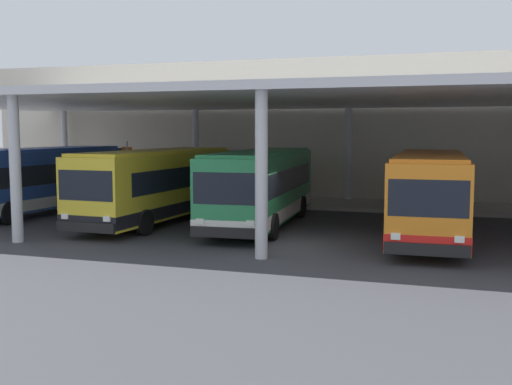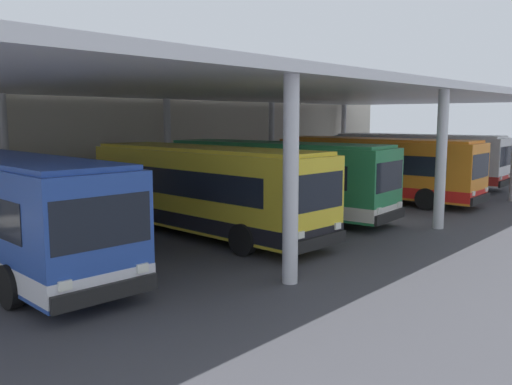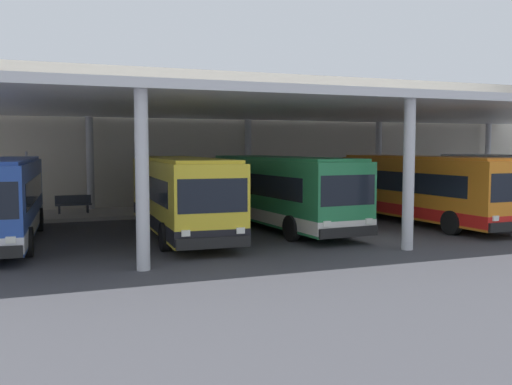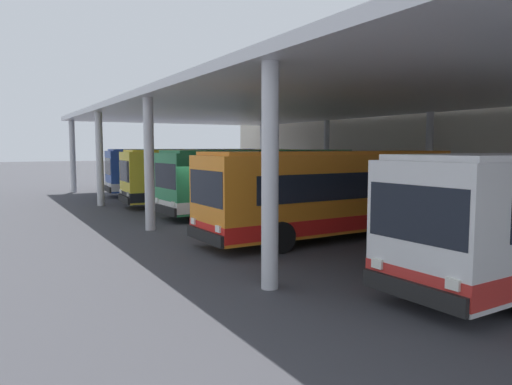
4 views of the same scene
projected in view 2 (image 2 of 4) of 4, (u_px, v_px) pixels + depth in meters
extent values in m
plane|color=#3D3D42|center=(379.00, 220.00, 22.51)|extent=(200.00, 200.00, 0.00)
cube|color=#A39E93|center=(189.00, 193.00, 30.18)|extent=(42.00, 4.50, 0.18)
cube|color=beige|center=(151.00, 120.00, 31.77)|extent=(48.00, 1.60, 8.19)
cube|color=silver|center=(277.00, 92.00, 25.37)|extent=(40.00, 17.00, 0.30)
cylinder|color=silver|center=(291.00, 181.00, 13.63)|extent=(0.40, 0.40, 5.25)
cylinder|color=silver|center=(4.00, 154.00, 24.10)|extent=(0.40, 0.40, 5.25)
cylinder|color=silver|center=(441.00, 160.00, 20.51)|extent=(0.40, 0.40, 5.25)
cylinder|color=silver|center=(168.00, 146.00, 30.98)|extent=(0.40, 0.40, 5.25)
cylinder|color=silver|center=(271.00, 141.00, 37.86)|extent=(0.40, 0.40, 5.25)
cylinder|color=silver|center=(343.00, 137.00, 44.74)|extent=(0.40, 0.40, 5.25)
cube|color=#284CA8|center=(8.00, 209.00, 15.00)|extent=(3.19, 10.54, 2.70)
cube|color=silver|center=(10.00, 245.00, 15.14)|extent=(3.21, 10.56, 0.50)
cube|color=black|center=(5.00, 198.00, 15.07)|extent=(3.10, 8.68, 0.90)
cube|color=black|center=(102.00, 222.00, 11.34)|extent=(2.30, 0.27, 1.10)
cube|color=black|center=(107.00, 293.00, 11.48)|extent=(2.46, 0.32, 0.36)
cube|color=#2A50B0|center=(5.00, 158.00, 14.81)|extent=(2.96, 10.12, 0.12)
cube|color=yellow|center=(99.00, 183.00, 11.24)|extent=(1.75, 0.24, 0.28)
cube|color=white|center=(65.00, 286.00, 10.81)|extent=(0.28, 0.10, 0.20)
cube|color=white|center=(142.00, 268.00, 12.06)|extent=(0.28, 0.10, 0.20)
cylinder|color=black|center=(10.00, 287.00, 12.04)|extent=(0.35, 1.02, 1.00)
cylinder|color=black|center=(110.00, 266.00, 13.76)|extent=(0.35, 1.02, 1.00)
cylinder|color=black|center=(15.00, 230.00, 18.03)|extent=(0.35, 1.02, 1.00)
cube|color=yellow|center=(204.00, 188.00, 19.59)|extent=(2.94, 10.50, 2.70)
cube|color=black|center=(204.00, 215.00, 19.72)|extent=(2.96, 10.52, 0.50)
cube|color=black|center=(201.00, 179.00, 19.65)|extent=(2.90, 8.63, 0.90)
cube|color=black|center=(318.00, 192.00, 16.01)|extent=(2.30, 0.22, 1.10)
cube|color=black|center=(320.00, 242.00, 16.15)|extent=(2.45, 0.26, 0.36)
cube|color=yellow|center=(203.00, 149.00, 19.39)|extent=(2.72, 10.07, 0.12)
cube|color=yellow|center=(318.00, 164.00, 15.92)|extent=(1.75, 0.19, 0.28)
cube|color=white|center=(301.00, 235.00, 15.47)|extent=(0.28, 0.09, 0.20)
cube|color=white|center=(338.00, 226.00, 16.75)|extent=(0.28, 0.09, 0.20)
cylinder|color=black|center=(243.00, 240.00, 16.66)|extent=(0.32, 1.01, 1.00)
cylinder|color=black|center=(294.00, 228.00, 18.42)|extent=(0.32, 1.01, 1.00)
cylinder|color=black|center=(131.00, 215.00, 20.83)|extent=(0.32, 1.01, 1.00)
cylinder|color=black|center=(181.00, 208.00, 22.59)|extent=(0.32, 1.01, 1.00)
cube|color=#28844C|center=(275.00, 177.00, 23.32)|extent=(3.18, 10.54, 2.70)
cube|color=white|center=(275.00, 200.00, 23.46)|extent=(3.20, 10.56, 0.50)
cube|color=black|center=(273.00, 169.00, 23.37)|extent=(3.10, 8.68, 0.90)
cube|color=black|center=(388.00, 176.00, 20.17)|extent=(2.30, 0.27, 1.10)
cube|color=black|center=(389.00, 216.00, 20.32)|extent=(2.46, 0.32, 0.36)
cube|color=#2A8B50|center=(275.00, 144.00, 23.13)|extent=(2.96, 10.11, 0.12)
cube|color=yellow|center=(388.00, 154.00, 20.07)|extent=(1.75, 0.24, 0.28)
cube|color=white|center=(379.00, 210.00, 19.57)|extent=(0.28, 0.10, 0.20)
cube|color=white|center=(399.00, 204.00, 20.98)|extent=(0.28, 0.10, 0.20)
cylinder|color=black|center=(326.00, 217.00, 20.58)|extent=(0.35, 1.02, 1.00)
cylinder|color=black|center=(356.00, 208.00, 22.50)|extent=(0.35, 1.02, 1.00)
cylinder|color=black|center=(207.00, 202.00, 24.25)|extent=(0.35, 1.02, 1.00)
cylinder|color=black|center=(242.00, 195.00, 26.18)|extent=(0.35, 1.02, 1.00)
cube|color=orange|center=(375.00, 167.00, 27.80)|extent=(2.83, 10.47, 2.70)
cube|color=red|center=(375.00, 187.00, 27.94)|extent=(2.85, 10.49, 0.50)
cube|color=black|center=(373.00, 161.00, 27.86)|extent=(2.81, 8.60, 0.90)
cube|color=black|center=(480.00, 166.00, 24.51)|extent=(2.30, 0.19, 1.10)
cube|color=black|center=(480.00, 199.00, 24.66)|extent=(2.45, 0.24, 0.36)
cube|color=orange|center=(376.00, 139.00, 27.61)|extent=(2.62, 10.05, 0.12)
cube|color=yellow|center=(480.00, 148.00, 24.42)|extent=(1.75, 0.18, 0.28)
cube|color=white|center=(473.00, 193.00, 23.93)|extent=(0.28, 0.09, 0.20)
cube|color=white|center=(486.00, 189.00, 25.30)|extent=(0.28, 0.09, 0.20)
cylinder|color=black|center=(426.00, 199.00, 25.00)|extent=(0.31, 1.01, 1.00)
cylinder|color=black|center=(446.00, 193.00, 26.87)|extent=(0.31, 1.01, 1.00)
cylinder|color=black|center=(315.00, 188.00, 28.83)|extent=(0.31, 1.01, 1.00)
cylinder|color=black|center=(339.00, 184.00, 30.71)|extent=(0.31, 1.01, 1.00)
cube|color=white|center=(417.00, 158.00, 33.93)|extent=(2.98, 10.51, 2.70)
cube|color=red|center=(416.00, 174.00, 34.06)|extent=(3.00, 10.53, 0.50)
cube|color=black|center=(415.00, 153.00, 33.98)|extent=(2.94, 8.64, 0.90)
cube|color=black|center=(505.00, 156.00, 30.69)|extent=(2.30, 0.23, 1.10)
cube|color=black|center=(505.00, 183.00, 30.84)|extent=(2.45, 0.27, 0.36)
cube|color=white|center=(418.00, 135.00, 33.73)|extent=(2.76, 10.08, 0.12)
cube|color=yellow|center=(505.00, 142.00, 30.60)|extent=(1.75, 0.20, 0.28)
cube|color=white|center=(501.00, 178.00, 30.10)|extent=(0.28, 0.09, 0.20)
cube|color=white|center=(509.00, 175.00, 31.49)|extent=(0.28, 0.09, 0.20)
cylinder|color=black|center=(462.00, 183.00, 31.15)|extent=(0.33, 1.01, 1.00)
cylinder|color=black|center=(475.00, 179.00, 33.04)|extent=(0.33, 1.01, 1.00)
cylinder|color=black|center=(365.00, 176.00, 34.91)|extent=(0.33, 1.01, 1.00)
cylinder|color=black|center=(382.00, 173.00, 36.81)|extent=(0.33, 1.01, 1.00)
cube|color=#383D47|center=(1.00, 205.00, 22.46)|extent=(1.80, 0.44, 0.08)
cube|color=#2D2D33|center=(18.00, 208.00, 23.01)|extent=(0.10, 0.36, 0.45)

